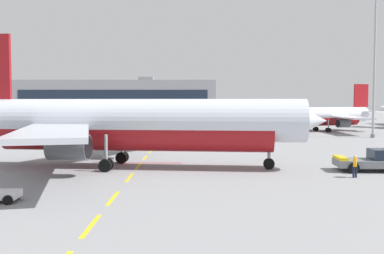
% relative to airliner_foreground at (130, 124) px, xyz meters
% --- Properties ---
extents(ground, '(400.00, 400.00, 0.00)m').
position_rel_airliner_foreground_xyz_m(ground, '(22.70, 20.70, -3.95)').
color(ground, gray).
extents(apron_paint_markings, '(8.00, 98.77, 0.01)m').
position_rel_airliner_foreground_xyz_m(apron_paint_markings, '(0.70, 18.63, -3.95)').
color(apron_paint_markings, yellow).
rests_on(apron_paint_markings, ground).
extents(airliner_foreground, '(34.82, 34.42, 12.20)m').
position_rel_airliner_foreground_xyz_m(airliner_foreground, '(0.00, 0.00, 0.00)').
color(airliner_foreground, silver).
rests_on(airliner_foreground, ground).
extents(pushback_tug, '(6.18, 3.52, 2.08)m').
position_rel_airliner_foreground_xyz_m(pushback_tug, '(21.29, -2.35, -3.05)').
color(pushback_tug, slate).
rests_on(pushback_tug, ground).
extents(airliner_mid_left, '(26.70, 25.71, 9.59)m').
position_rel_airliner_foreground_xyz_m(airliner_mid_left, '(30.81, 46.82, -0.85)').
color(airliner_mid_left, silver).
rests_on(airliner_mid_left, ground).
extents(ground_crew_worker, '(0.45, 0.60, 1.78)m').
position_rel_airliner_foreground_xyz_m(ground_crew_worker, '(18.39, -5.56, -2.93)').
color(ground_crew_worker, '#191E38').
rests_on(ground_crew_worker, ground).
extents(apron_light_mast_far, '(1.80, 1.80, 26.77)m').
position_rel_airliner_foreground_xyz_m(apron_light_mast_far, '(35.85, 32.45, 12.55)').
color(apron_light_mast_far, slate).
rests_on(apron_light_mast_far, ground).
extents(terminal_satellite, '(82.01, 20.08, 16.29)m').
position_rel_airliner_foreground_xyz_m(terminal_satellite, '(-25.08, 144.14, 3.41)').
color(terminal_satellite, gray).
rests_on(terminal_satellite, ground).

